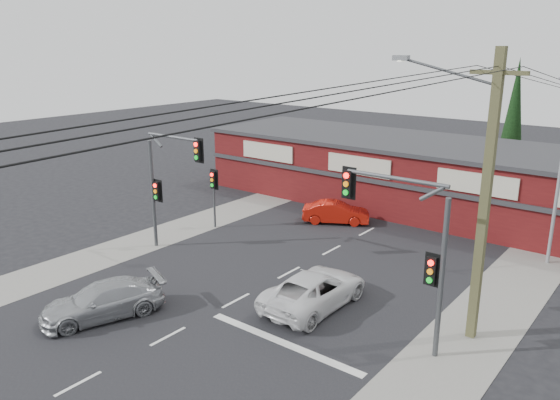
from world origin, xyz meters
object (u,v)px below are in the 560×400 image
Objects in this scene: red_sedan at (336,212)px; utility_pole at (482,190)px; silver_suv at (103,301)px; shop_building at (403,172)px; white_suv at (314,289)px.

utility_pole is (10.60, -7.94, 4.77)m from red_sedan.
utility_pole is at bearing -156.50° from red_sedan.
silver_suv is 0.17× the size of shop_building.
white_suv is 1.33× the size of red_sedan.
shop_building is at bearing -41.20° from red_sedan.
red_sedan is at bearing 143.14° from utility_pole.
silver_suv is at bearing -147.88° from utility_pole.
shop_building reaches higher than white_suv.
shop_building is at bearing -76.07° from white_suv.
utility_pole is (5.62, 1.49, 4.69)m from white_suv.
white_suv is at bearing 178.20° from red_sedan.
silver_suv is (-5.83, -5.70, -0.04)m from white_suv.
shop_building is at bearing 105.55° from silver_suv.
red_sedan is at bearing -61.82° from white_suv.
shop_building is (1.24, 6.05, 1.50)m from red_sedan.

